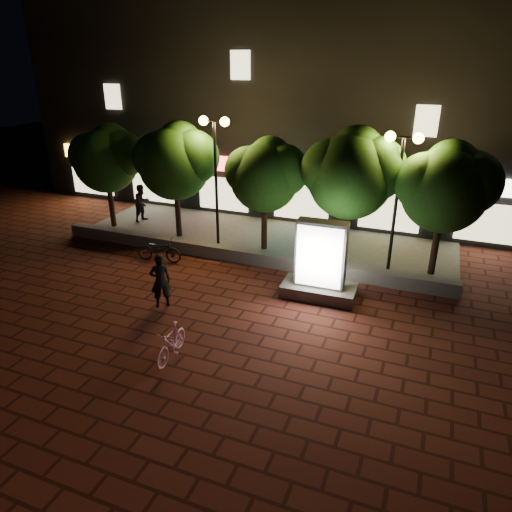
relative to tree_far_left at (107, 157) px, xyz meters
The scene contains 16 objects.
ground 9.43m from the tree_far_left, 38.18° to the right, with size 80.00×80.00×0.00m, color #57231B.
retaining_wall 7.72m from the tree_far_left, 11.89° to the right, with size 16.00×0.45×0.50m, color slate.
sidewalk 7.74m from the tree_far_left, ahead, with size 16.00×5.00×0.08m, color slate.
building_block 10.38m from the tree_far_left, 47.32° to the left, with size 28.00×8.12×11.30m.
tree_far_left is the anchor object (origin of this frame).
tree_left 3.51m from the tree_far_left, ahead, with size 3.60×3.00×4.89m.
tree_mid 7.50m from the tree_far_left, ahead, with size 3.24×2.70×4.50m.
tree_right 10.81m from the tree_far_left, ahead, with size 3.72×3.10×5.07m.
tree_far_right 14.00m from the tree_far_left, ahead, with size 3.48×2.90×4.76m.
street_lamp_left 5.50m from the tree_far_left, ahead, with size 1.26×0.36×5.18m.
street_lamp_right 12.47m from the tree_far_left, ahead, with size 1.26×0.36×4.98m.
ad_kiosk 11.22m from the tree_far_left, 16.51° to the right, with size 2.45×1.28×2.62m.
scooter_pink 11.46m from the tree_far_left, 45.31° to the right, with size 0.44×1.54×0.93m, color #EA98C2.
rider 8.63m from the tree_far_left, 42.77° to the right, with size 0.65×0.43×1.79m, color black.
scooter_parked 5.60m from the tree_far_left, 32.89° to the right, with size 0.64×1.83×0.96m, color black.
pedestrian 2.69m from the tree_far_left, 52.39° to the left, with size 0.86×0.67×1.77m, color black.
Camera 1 is at (6.67, -11.06, 7.31)m, focal length 32.36 mm.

